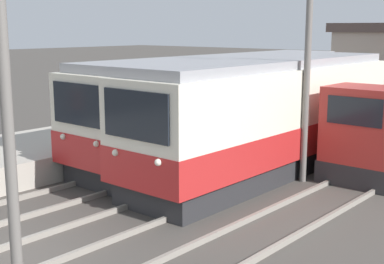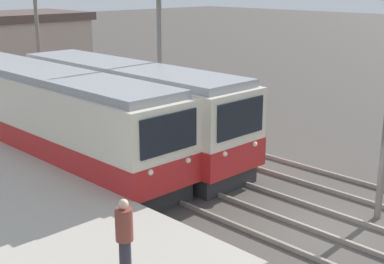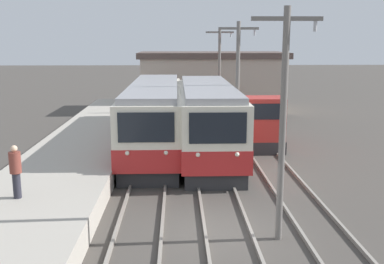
# 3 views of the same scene
# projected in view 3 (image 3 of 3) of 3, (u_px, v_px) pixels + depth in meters

# --- Properties ---
(ground_plane) EXTENTS (200.00, 200.00, 0.00)m
(ground_plane) POSITION_uv_depth(u_px,v_px,m) (221.00, 232.00, 14.26)
(ground_plane) COLOR #47423D
(platform_left) EXTENTS (4.50, 54.00, 0.84)m
(platform_left) POSITION_uv_depth(u_px,v_px,m) (21.00, 222.00, 13.97)
(platform_left) COLOR #ADA599
(platform_left) RESTS_ON ground
(track_left) EXTENTS (1.54, 60.00, 0.14)m
(track_left) POSITION_uv_depth(u_px,v_px,m) (139.00, 231.00, 14.16)
(track_left) COLOR gray
(track_left) RESTS_ON ground
(track_center) EXTENTS (1.54, 60.00, 0.14)m
(track_center) POSITION_uv_depth(u_px,v_px,m) (227.00, 230.00, 14.25)
(track_center) COLOR gray
(track_center) RESTS_ON ground
(track_right) EXTENTS (1.54, 60.00, 0.14)m
(track_right) POSITION_uv_depth(u_px,v_px,m) (321.00, 228.00, 14.35)
(track_right) COLOR gray
(track_right) RESTS_ON ground
(commuter_train_left) EXTENTS (2.84, 13.74, 3.70)m
(commuter_train_left) POSITION_uv_depth(u_px,v_px,m) (155.00, 120.00, 24.53)
(commuter_train_left) COLOR #28282B
(commuter_train_left) RESTS_ON ground
(commuter_train_center) EXTENTS (2.84, 12.23, 3.75)m
(commuter_train_center) POSITION_uv_depth(u_px,v_px,m) (207.00, 123.00, 23.47)
(commuter_train_center) COLOR #28282B
(commuter_train_center) RESTS_ON ground
(shunting_locomotive) EXTENTS (2.40, 5.48, 3.00)m
(shunting_locomotive) POSITION_uv_depth(u_px,v_px,m) (257.00, 125.00, 25.85)
(shunting_locomotive) COLOR #28282B
(shunting_locomotive) RESTS_ON ground
(catenary_mast_near) EXTENTS (2.00, 0.20, 6.91)m
(catenary_mast_near) POSITION_uv_depth(u_px,v_px,m) (283.00, 118.00, 13.00)
(catenary_mast_near) COLOR slate
(catenary_mast_near) RESTS_ON ground
(catenary_mast_mid) EXTENTS (2.00, 0.20, 6.91)m
(catenary_mast_mid) POSITION_uv_depth(u_px,v_px,m) (238.00, 85.00, 22.76)
(catenary_mast_mid) COLOR slate
(catenary_mast_mid) RESTS_ON ground
(catenary_mast_far) EXTENTS (2.00, 0.20, 6.91)m
(catenary_mast_far) POSITION_uv_depth(u_px,v_px,m) (219.00, 72.00, 32.51)
(catenary_mast_far) COLOR slate
(catenary_mast_far) RESTS_ON ground
(person_on_platform) EXTENTS (0.38, 0.38, 1.79)m
(person_on_platform) POSITION_uv_depth(u_px,v_px,m) (16.00, 169.00, 14.70)
(person_on_platform) COLOR #282833
(person_on_platform) RESTS_ON platform_left
(station_building) EXTENTS (12.60, 6.30, 5.00)m
(station_building) POSITION_uv_depth(u_px,v_px,m) (212.00, 81.00, 39.27)
(station_building) COLOR #AD9E8E
(station_building) RESTS_ON ground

